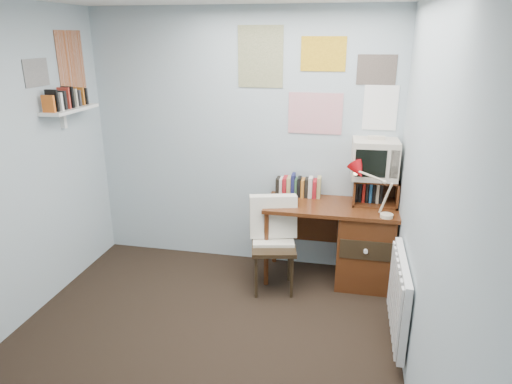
# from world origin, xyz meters

# --- Properties ---
(ground) EXTENTS (3.50, 3.50, 0.00)m
(ground) POSITION_xyz_m (0.00, 0.00, 0.00)
(ground) COLOR black
(ground) RESTS_ON ground
(back_wall) EXTENTS (3.00, 0.02, 2.50)m
(back_wall) POSITION_xyz_m (0.00, 1.75, 1.25)
(back_wall) COLOR #A4B6BC
(back_wall) RESTS_ON ground
(right_wall) EXTENTS (0.02, 3.50, 2.50)m
(right_wall) POSITION_xyz_m (1.50, 0.00, 1.25)
(right_wall) COLOR #A4B6BC
(right_wall) RESTS_ON ground
(desk) EXTENTS (1.20, 0.55, 0.76)m
(desk) POSITION_xyz_m (1.17, 1.48, 0.41)
(desk) COLOR #552913
(desk) RESTS_ON ground
(desk_chair) EXTENTS (0.50, 0.49, 0.84)m
(desk_chair) POSITION_xyz_m (0.42, 1.18, 0.42)
(desk_chair) COLOR black
(desk_chair) RESTS_ON ground
(desk_lamp) EXTENTS (0.32, 0.29, 0.40)m
(desk_lamp) POSITION_xyz_m (1.38, 1.26, 0.96)
(desk_lamp) COLOR #BB0C12
(desk_lamp) RESTS_ON desk
(tv_riser) EXTENTS (0.40, 0.30, 0.25)m
(tv_riser) POSITION_xyz_m (1.29, 1.59, 0.89)
(tv_riser) COLOR #552913
(tv_riser) RESTS_ON desk
(crt_tv) EXTENTS (0.42, 0.39, 0.38)m
(crt_tv) POSITION_xyz_m (1.26, 1.61, 1.20)
(crt_tv) COLOR beige
(crt_tv) RESTS_ON tv_riser
(book_row) EXTENTS (0.60, 0.14, 0.22)m
(book_row) POSITION_xyz_m (0.66, 1.66, 0.87)
(book_row) COLOR #552913
(book_row) RESTS_ON desk
(radiator) EXTENTS (0.09, 0.80, 0.60)m
(radiator) POSITION_xyz_m (1.46, 0.55, 0.42)
(radiator) COLOR white
(radiator) RESTS_ON right_wall
(wall_shelf) EXTENTS (0.20, 0.62, 0.24)m
(wall_shelf) POSITION_xyz_m (-1.40, 1.10, 1.62)
(wall_shelf) COLOR white
(wall_shelf) RESTS_ON left_wall
(posters_back) EXTENTS (1.20, 0.01, 0.90)m
(posters_back) POSITION_xyz_m (0.70, 1.74, 1.85)
(posters_back) COLOR white
(posters_back) RESTS_ON back_wall
(posters_left) EXTENTS (0.01, 0.70, 0.60)m
(posters_left) POSITION_xyz_m (-1.49, 1.10, 2.00)
(posters_left) COLOR white
(posters_left) RESTS_ON left_wall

